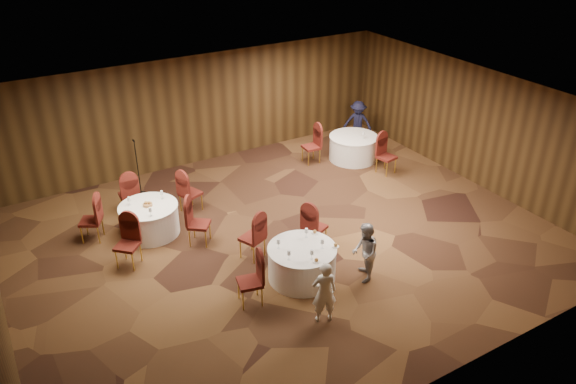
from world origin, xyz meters
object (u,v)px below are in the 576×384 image
man_c (358,123)px  table_main (302,263)px  table_right (353,148)px  mic_stand (139,179)px  woman_a (324,292)px  woman_b (365,252)px  table_left (150,219)px

man_c → table_main: bearing=-92.1°
table_right → mic_stand: size_ratio=0.93×
woman_a → woman_b: size_ratio=1.00×
table_main → mic_stand: bearing=108.3°
table_main → man_c: (5.28, 5.15, 0.33)m
man_c → table_left: bearing=-122.6°
table_main → mic_stand: size_ratio=0.92×
table_right → mic_stand: (-6.22, 1.12, 0.08)m
table_main → woman_a: size_ratio=1.10×
table_right → man_c: (0.83, 0.92, 0.33)m
mic_stand → man_c: bearing=-1.6°
woman_b → table_left: bearing=-110.9°
table_left → man_c: 7.68m
mic_stand → woman_b: 6.68m
table_right → mic_stand: 6.32m
mic_stand → table_main: bearing=-71.7°
table_right → woman_b: woman_b is taller
mic_stand → table_right: bearing=-10.2°
table_right → woman_a: woman_a is taller
table_right → mic_stand: bearing=169.8°
woman_a → woman_b: woman_b is taller
table_left → woman_b: woman_b is taller
table_left → woman_a: woman_a is taller
woman_b → table_right: bearing=175.6°
mic_stand → table_left: bearing=-101.1°
woman_a → table_left: bearing=-51.1°
table_left → woman_b: bearing=-50.8°
table_left → man_c: (7.45, 1.83, 0.33)m
table_main → mic_stand: 5.63m
mic_stand → woman_a: bearing=-77.9°
table_right → woman_b: bearing=-124.3°
man_c → woman_b: bearing=-82.0°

